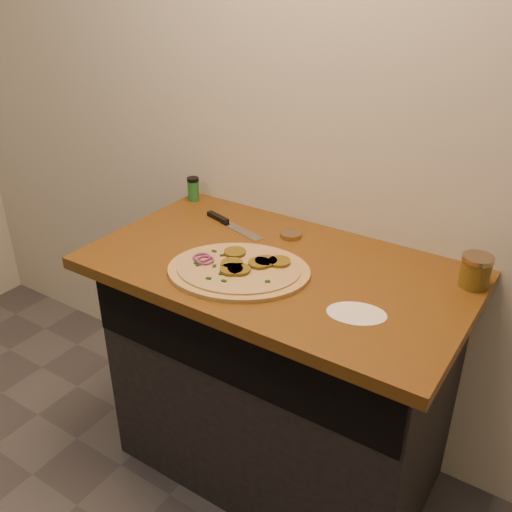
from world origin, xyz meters
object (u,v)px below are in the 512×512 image
Objects in this scene: salsa_jar at (476,271)px; spice_shaker at (193,189)px; chefs_knife at (229,224)px; pizza at (239,269)px.

spice_shaker is (-1.10, 0.07, -0.00)m from salsa_jar.
pizza is at bearing -48.92° from chefs_knife.
pizza is at bearing -153.27° from salsa_jar.
salsa_jar is at bearing -3.41° from spice_shaker.
salsa_jar reaches higher than pizza.
pizza is at bearing -38.08° from spice_shaker.
spice_shaker is at bearing 176.59° from salsa_jar.
pizza is 0.69m from salsa_jar.
spice_shaker is at bearing 155.59° from chefs_knife.
salsa_jar is (0.85, 0.05, 0.04)m from chefs_knife.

